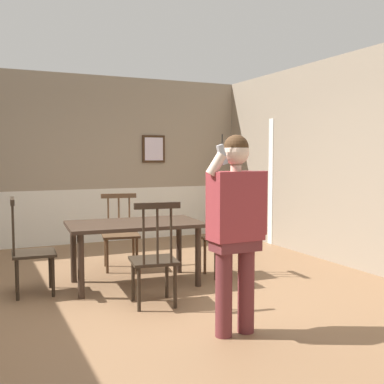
{
  "coord_description": "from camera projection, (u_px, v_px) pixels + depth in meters",
  "views": [
    {
      "loc": [
        -1.47,
        -4.54,
        1.49
      ],
      "look_at": [
        0.31,
        -0.67,
        1.16
      ],
      "focal_mm": 44.0,
      "sensor_mm": 36.0,
      "label": 1
    }
  ],
  "objects": [
    {
      "name": "chair_near_window",
      "position": [
        225.0,
        238.0,
        5.82
      ],
      "size": [
        0.43,
        0.43,
        0.93
      ],
      "rotation": [
        0.0,
        0.0,
        1.52
      ],
      "color": "#513823",
      "rests_on": "ground_plane"
    },
    {
      "name": "person_figure",
      "position": [
        236.0,
        221.0,
        3.86
      ],
      "size": [
        0.59,
        0.25,
        1.66
      ],
      "rotation": [
        0.0,
        0.0,
        3.17
      ],
      "color": "brown",
      "rests_on": "ground_plane"
    },
    {
      "name": "chair_by_doorway",
      "position": [
        120.0,
        233.0,
        6.19
      ],
      "size": [
        0.55,
        0.55,
        0.98
      ],
      "rotation": [
        0.0,
        0.0,
        2.95
      ],
      "color": "#513823",
      "rests_on": "ground_plane"
    },
    {
      "name": "ground_plane",
      "position": [
        137.0,
        300.0,
        4.84
      ],
      "size": [
        7.63,
        7.63,
        0.0
      ],
      "primitive_type": "plane",
      "color": "#846042"
    },
    {
      "name": "chair_opposite_corner",
      "position": [
        30.0,
        250.0,
        5.02
      ],
      "size": [
        0.47,
        0.47,
        1.05
      ],
      "rotation": [
        0.0,
        0.0,
        4.66
      ],
      "color": "#2D2319",
      "rests_on": "ground_plane"
    },
    {
      "name": "room_right_partition",
      "position": [
        366.0,
        161.0,
        6.03
      ],
      "size": [
        0.13,
        6.93,
        2.84
      ],
      "color": "gray",
      "rests_on": "ground_plane"
    },
    {
      "name": "room_back_partition",
      "position": [
        72.0,
        163.0,
        7.88
      ],
      "size": [
        6.17,
        0.17,
        2.84
      ],
      "color": "gray",
      "rests_on": "ground_plane"
    },
    {
      "name": "dining_table",
      "position": [
        135.0,
        230.0,
        5.41
      ],
      "size": [
        1.57,
        0.98,
        0.72
      ],
      "rotation": [
        0.0,
        0.0,
        -0.07
      ],
      "color": "#38281E",
      "rests_on": "ground_plane"
    },
    {
      "name": "chair_at_table_head",
      "position": [
        154.0,
        257.0,
        4.64
      ],
      "size": [
        0.51,
        0.51,
        1.05
      ],
      "rotation": [
        0.0,
        0.0,
        -0.15
      ],
      "color": "#2D2319",
      "rests_on": "ground_plane"
    }
  ]
}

